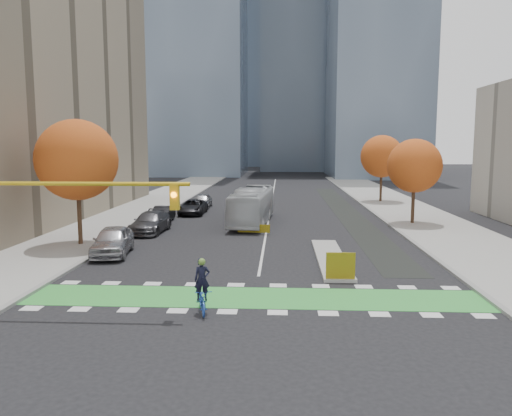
# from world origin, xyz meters

# --- Properties ---
(ground) EXTENTS (300.00, 300.00, 0.00)m
(ground) POSITION_xyz_m (0.00, 0.00, 0.00)
(ground) COLOR black
(ground) RESTS_ON ground
(sidewalk_west) EXTENTS (7.00, 120.00, 0.15)m
(sidewalk_west) POSITION_xyz_m (-13.50, 20.00, 0.07)
(sidewalk_west) COLOR gray
(sidewalk_west) RESTS_ON ground
(sidewalk_east) EXTENTS (7.00, 120.00, 0.15)m
(sidewalk_east) POSITION_xyz_m (13.50, 20.00, 0.07)
(sidewalk_east) COLOR gray
(sidewalk_east) RESTS_ON ground
(curb_west) EXTENTS (0.30, 120.00, 0.16)m
(curb_west) POSITION_xyz_m (-10.00, 20.00, 0.07)
(curb_west) COLOR gray
(curb_west) RESTS_ON ground
(curb_east) EXTENTS (0.30, 120.00, 0.16)m
(curb_east) POSITION_xyz_m (10.00, 20.00, 0.07)
(curb_east) COLOR gray
(curb_east) RESTS_ON ground
(bike_crossing) EXTENTS (20.00, 3.00, 0.01)m
(bike_crossing) POSITION_xyz_m (0.00, 1.50, 0.01)
(bike_crossing) COLOR green
(bike_crossing) RESTS_ON ground
(centre_line) EXTENTS (0.15, 70.00, 0.01)m
(centre_line) POSITION_xyz_m (0.00, 40.00, 0.01)
(centre_line) COLOR silver
(centre_line) RESTS_ON ground
(bike_lane_paint) EXTENTS (2.50, 50.00, 0.01)m
(bike_lane_paint) POSITION_xyz_m (7.50, 30.00, 0.01)
(bike_lane_paint) COLOR black
(bike_lane_paint) RESTS_ON ground
(median_island) EXTENTS (1.60, 10.00, 0.16)m
(median_island) POSITION_xyz_m (4.00, 9.00, 0.08)
(median_island) COLOR gray
(median_island) RESTS_ON ground
(hazard_board) EXTENTS (1.40, 0.12, 1.30)m
(hazard_board) POSITION_xyz_m (4.00, 4.20, 0.80)
(hazard_board) COLOR yellow
(hazard_board) RESTS_ON median_island
(tower_nw) EXTENTS (22.00, 22.00, 70.00)m
(tower_nw) POSITION_xyz_m (-18.00, 90.00, 35.00)
(tower_nw) COLOR #47566B
(tower_nw) RESTS_ON ground
(tower_ne) EXTENTS (18.00, 24.00, 60.00)m
(tower_ne) POSITION_xyz_m (20.00, 85.00, 30.00)
(tower_ne) COLOR #47566B
(tower_ne) RESTS_ON ground
(tower_far) EXTENTS (26.00, 26.00, 80.00)m
(tower_far) POSITION_xyz_m (-4.00, 140.00, 40.00)
(tower_far) COLOR #47566B
(tower_far) RESTS_ON ground
(tree_west) EXTENTS (5.20, 5.20, 8.22)m
(tree_west) POSITION_xyz_m (-12.00, 12.00, 5.62)
(tree_west) COLOR #332114
(tree_west) RESTS_ON ground
(tree_east_near) EXTENTS (4.40, 4.40, 7.08)m
(tree_east_near) POSITION_xyz_m (12.00, 22.00, 4.86)
(tree_east_near) COLOR #332114
(tree_east_near) RESTS_ON ground
(tree_east_far) EXTENTS (4.80, 4.80, 7.65)m
(tree_east_far) POSITION_xyz_m (12.50, 38.00, 5.24)
(tree_east_far) COLOR #332114
(tree_east_far) RESTS_ON ground
(traffic_signal_west) EXTENTS (8.53, 0.56, 5.20)m
(traffic_signal_west) POSITION_xyz_m (-7.93, -0.51, 4.03)
(traffic_signal_west) COLOR #BF9914
(traffic_signal_west) RESTS_ON ground
(cyclist) EXTENTS (1.11, 2.00, 2.19)m
(cyclist) POSITION_xyz_m (-1.98, -0.50, 0.73)
(cyclist) COLOR #2245A0
(cyclist) RESTS_ON ground
(bus) EXTENTS (3.40, 10.99, 3.02)m
(bus) POSITION_xyz_m (-1.31, 21.95, 1.51)
(bus) COLOR #B8BCC0
(bus) RESTS_ON ground
(parked_car_a) EXTENTS (2.71, 5.29, 1.72)m
(parked_car_a) POSITION_xyz_m (-9.00, 9.51, 0.86)
(parked_car_a) COLOR #A0A0A5
(parked_car_a) RESTS_ON ground
(parked_car_b) EXTENTS (1.49, 4.14, 1.36)m
(parked_car_b) POSITION_xyz_m (-9.00, 22.16, 0.68)
(parked_car_b) COLOR black
(parked_car_b) RESTS_ON ground
(parked_car_c) EXTENTS (2.45, 5.47, 1.56)m
(parked_car_c) POSITION_xyz_m (-8.72, 17.16, 0.78)
(parked_car_c) COLOR #444348
(parked_car_c) RESTS_ON ground
(parked_car_d) EXTENTS (2.31, 4.98, 1.38)m
(parked_car_d) POSITION_xyz_m (-7.29, 27.16, 0.69)
(parked_car_d) COLOR black
(parked_car_d) RESTS_ON ground
(parked_car_e) EXTENTS (1.82, 4.33, 1.46)m
(parked_car_e) POSITION_xyz_m (-7.13, 32.16, 0.73)
(parked_car_e) COLOR gray
(parked_car_e) RESTS_ON ground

